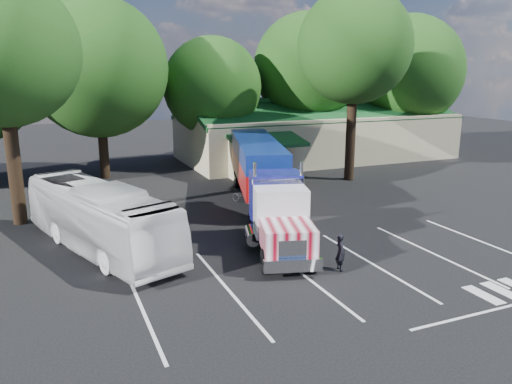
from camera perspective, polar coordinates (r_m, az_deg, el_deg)
name	(u,v)px	position (r m, az deg, el deg)	size (l,w,h in m)	color
ground	(248,232)	(25.00, -0.96, -4.57)	(120.00, 120.00, 0.00)	black
event_hall	(314,134)	(46.14, 6.64, 6.61)	(24.20, 14.12, 5.55)	tan
tree_row_c	(98,68)	(38.42, -17.65, 13.38)	(10.00, 10.00, 13.05)	black
tree_row_d	(212,86)	(41.58, -5.00, 11.92)	(8.00, 8.00, 10.60)	black
tree_row_e	(307,68)	(45.61, 5.90, 13.94)	(9.60, 9.60, 12.90)	black
tree_row_f	(407,71)	(50.22, 16.91, 13.08)	(10.40, 10.40, 13.00)	black
tree_near_left	(1,50)	(28.09, -27.15, 14.24)	(7.60, 7.60, 12.65)	black
tree_near_right	(355,47)	(36.73, 11.21, 15.99)	(8.00, 8.00, 13.50)	black
semi_truck	(261,172)	(28.50, 0.59, 2.33)	(7.52, 18.57, 3.92)	black
woman	(340,252)	(20.40, 9.63, -6.80)	(0.55, 0.36, 1.51)	black
bicycle	(243,196)	(30.21, -1.53, -0.50)	(0.57, 1.62, 0.85)	black
tour_bus	(99,217)	(23.23, -17.46, -2.78)	(2.52, 10.75, 3.00)	silver
silver_sedan	(318,158)	(42.23, 7.07, 3.93)	(1.57, 4.52, 1.49)	#96989D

